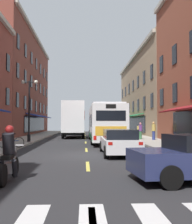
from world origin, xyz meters
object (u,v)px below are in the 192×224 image
(bicycle_near, at_px, (11,142))
(pedestrian_near, at_px, (140,130))
(transit_bus, at_px, (104,123))
(sedan_far, at_px, (77,130))
(motorcycle_rider, at_px, (9,157))
(pedestrian_far, at_px, (154,130))
(box_truck, at_px, (74,120))
(street_lamp_twin, at_px, (29,107))
(sedan_mid, at_px, (119,142))

(bicycle_near, xyz_separation_m, pedestrian_near, (10.19, 8.49, 0.49))
(transit_bus, bearing_deg, sedan_far, 99.02)
(bicycle_near, bearing_deg, pedestrian_near, 39.79)
(motorcycle_rider, distance_m, pedestrian_far, 19.04)
(sedan_far, bearing_deg, box_truck, -91.02)
(pedestrian_far, relative_size, street_lamp_twin, 0.33)
(motorcycle_rider, bearing_deg, sedan_far, 87.97)
(pedestrian_near, bearing_deg, pedestrian_far, 47.16)
(transit_bus, distance_m, sedan_far, 18.14)
(box_truck, relative_size, street_lamp_twin, 1.37)
(bicycle_near, xyz_separation_m, street_lamp_twin, (0.06, 5.47, 2.53))
(box_truck, relative_size, bicycle_near, 4.19)
(pedestrian_near, bearing_deg, sedan_mid, -11.30)
(bicycle_near, relative_size, pedestrian_near, 1.06)
(transit_bus, relative_size, pedestrian_near, 7.14)
(box_truck, height_order, pedestrian_far, box_truck)
(pedestrian_near, bearing_deg, sedan_far, -152.10)
(box_truck, height_order, pedestrian_near, box_truck)
(transit_bus, distance_m, bicycle_near, 9.34)
(box_truck, bearing_deg, sedan_mid, -79.44)
(sedan_far, bearing_deg, transit_bus, -80.98)
(pedestrian_near, height_order, street_lamp_twin, street_lamp_twin)
(street_lamp_twin, bearing_deg, motorcycle_rider, -80.78)
(bicycle_near, bearing_deg, transit_bus, 44.91)
(pedestrian_near, bearing_deg, bicycle_near, -44.42)
(sedan_far, distance_m, motorcycle_rider, 34.06)
(box_truck, bearing_deg, sedan_far, 88.98)
(sedan_far, height_order, motorcycle_rider, motorcycle_rider)
(street_lamp_twin, bearing_deg, sedan_far, 79.09)
(pedestrian_near, bearing_deg, motorcycle_rider, -17.21)
(box_truck, xyz_separation_m, sedan_far, (0.19, 10.89, -1.40))
(motorcycle_rider, xyz_separation_m, pedestrian_far, (8.71, 16.93, 0.30))
(motorcycle_rider, xyz_separation_m, bicycle_near, (-2.51, 9.61, -0.21))
(sedan_mid, distance_m, pedestrian_far, 11.40)
(sedan_mid, xyz_separation_m, street_lamp_twin, (-6.57, 8.57, 2.34))
(motorcycle_rider, bearing_deg, box_truck, 87.49)
(pedestrian_near, distance_m, street_lamp_twin, 10.77)
(sedan_far, bearing_deg, bicycle_near, -98.65)
(box_truck, xyz_separation_m, street_lamp_twin, (-3.46, -8.07, 0.97))
(transit_bus, height_order, pedestrian_near, transit_bus)
(box_truck, bearing_deg, street_lamp_twin, -113.21)
(motorcycle_rider, bearing_deg, sedan_mid, 57.67)
(motorcycle_rider, bearing_deg, street_lamp_twin, 99.22)
(bicycle_near, height_order, pedestrian_near, pedestrian_near)
(box_truck, distance_m, pedestrian_far, 9.95)
(transit_bus, xyz_separation_m, sedan_mid, (0.07, -9.64, -0.99))
(pedestrian_near, bearing_deg, street_lamp_twin, -67.60)
(box_truck, height_order, motorcycle_rider, box_truck)
(transit_bus, relative_size, street_lamp_twin, 2.20)
(box_truck, height_order, sedan_far, box_truck)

